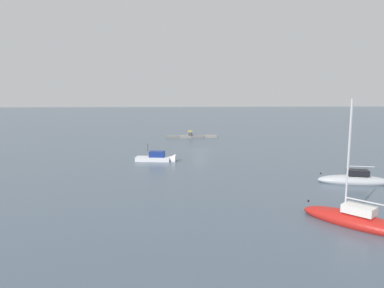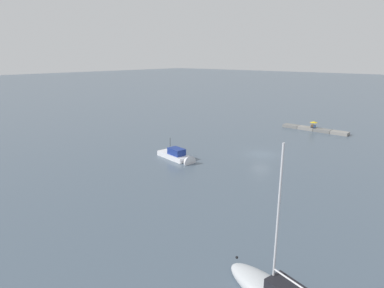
% 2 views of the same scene
% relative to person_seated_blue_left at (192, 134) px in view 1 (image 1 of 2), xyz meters
% --- Properties ---
extents(ground_plane, '(500.00, 500.00, 0.00)m').
position_rel_person_seated_blue_left_xyz_m(ground_plane, '(0.02, 20.24, -0.82)').
color(ground_plane, '#475666').
extents(seawall_pier, '(12.38, 1.79, 0.57)m').
position_rel_person_seated_blue_left_xyz_m(seawall_pier, '(0.02, -0.18, -0.54)').
color(seawall_pier, gray).
rests_on(seawall_pier, ground_plane).
extents(person_seated_blue_left, '(0.45, 0.64, 0.73)m').
position_rel_person_seated_blue_left_xyz_m(person_seated_blue_left, '(0.00, 0.00, 0.00)').
color(person_seated_blue_left, '#1E2333').
rests_on(person_seated_blue_left, seawall_pier).
extents(person_seated_brown_right, '(0.45, 0.64, 0.73)m').
position_rel_person_seated_blue_left_xyz_m(person_seated_brown_right, '(0.56, -0.14, 0.00)').
color(person_seated_brown_right, '#1E2333').
rests_on(person_seated_brown_right, seawall_pier).
extents(umbrella_open_yellow, '(1.41, 1.41, 1.30)m').
position_rel_person_seated_blue_left_xyz_m(umbrella_open_yellow, '(0.29, -0.21, 0.87)').
color(umbrella_open_yellow, black).
rests_on(umbrella_open_yellow, seawall_pier).
extents(sailboat_grey_near, '(8.46, 4.23, 9.99)m').
position_rel_person_seated_blue_left_xyz_m(sailboat_grey_near, '(-15.66, 45.95, -0.43)').
color(sailboat_grey_near, '#ADB2B7').
rests_on(sailboat_grey_near, ground_plane).
extents(sailboat_red_mid, '(7.17, 8.06, 10.43)m').
position_rel_person_seated_blue_left_xyz_m(sailboat_red_mid, '(-8.47, 58.69, -0.41)').
color(sailboat_red_mid, red).
rests_on(sailboat_red_mid, ground_plane).
extents(motorboat_white_far, '(6.52, 2.84, 3.53)m').
position_rel_person_seated_blue_left_xyz_m(motorboat_white_far, '(7.42, 30.15, -0.45)').
color(motorboat_white_far, silver).
rests_on(motorboat_white_far, ground_plane).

